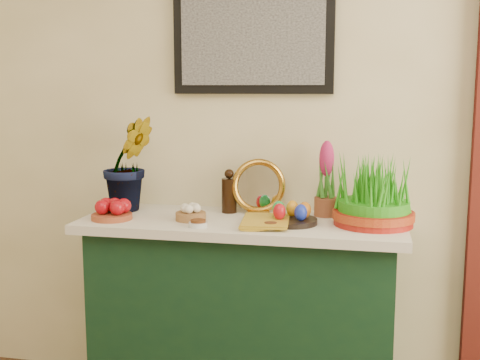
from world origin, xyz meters
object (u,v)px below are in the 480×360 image
at_px(book, 242,220).
at_px(sideboard, 242,320).
at_px(mirror, 259,187).
at_px(wheatgrass_sabzeh, 374,196).
at_px(hyacinth_green, 129,148).

bearing_deg(book, sideboard, 94.63).
bearing_deg(mirror, book, -96.02).
relative_size(sideboard, wheatgrass_sabzeh, 3.83).
distance_m(book, wheatgrass_sabzeh, 0.56).
distance_m(hyacinth_green, wheatgrass_sabzeh, 1.13).
height_order(mirror, wheatgrass_sabzeh, wheatgrass_sabzeh).
bearing_deg(wheatgrass_sabzeh, hyacinth_green, 175.97).
distance_m(sideboard, wheatgrass_sabzeh, 0.81).
xyz_separation_m(hyacinth_green, mirror, (0.60, 0.07, -0.17)).
relative_size(sideboard, book, 4.99).
bearing_deg(book, hyacinth_green, 156.40).
distance_m(sideboard, hyacinth_green, 0.94).
bearing_deg(mirror, hyacinth_green, -173.80).
xyz_separation_m(sideboard, mirror, (0.05, 0.14, 0.59)).
bearing_deg(wheatgrass_sabzeh, book, -168.86).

